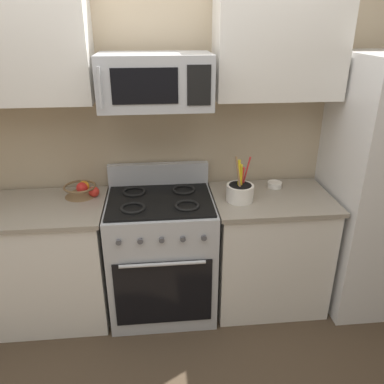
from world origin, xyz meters
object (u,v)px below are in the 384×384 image
at_px(microwave, 155,81).
at_px(prep_bowl, 275,184).
at_px(utensil_crock, 240,192).
at_px(range_oven, 162,254).
at_px(fruit_basket, 81,190).
at_px(apple_loose, 94,192).

height_order(microwave, prep_bowl, microwave).
height_order(microwave, utensil_crock, microwave).
relative_size(microwave, prep_bowl, 6.29).
distance_m(range_oven, fruit_basket, 0.76).
height_order(apple_loose, prep_bowl, apple_loose).
bearing_deg(range_oven, microwave, 90.07).
distance_m(apple_loose, prep_bowl, 1.35).
bearing_deg(prep_bowl, fruit_basket, -179.32).
bearing_deg(prep_bowl, range_oven, -169.26).
bearing_deg(fruit_basket, prep_bowl, 0.68).
xyz_separation_m(range_oven, prep_bowl, (0.88, 0.17, 0.46)).
distance_m(range_oven, utensil_crock, 0.76).
bearing_deg(utensil_crock, microwave, 173.37).
relative_size(utensil_crock, prep_bowl, 2.89).
distance_m(range_oven, microwave, 1.26).
bearing_deg(apple_loose, prep_bowl, 1.73).
xyz_separation_m(apple_loose, prep_bowl, (1.35, 0.04, -0.02)).
relative_size(range_oven, microwave, 1.54).
distance_m(microwave, prep_bowl, 1.20).
height_order(range_oven, prep_bowl, range_oven).
bearing_deg(apple_loose, utensil_crock, -9.01).
bearing_deg(range_oven, utensil_crock, -3.81).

